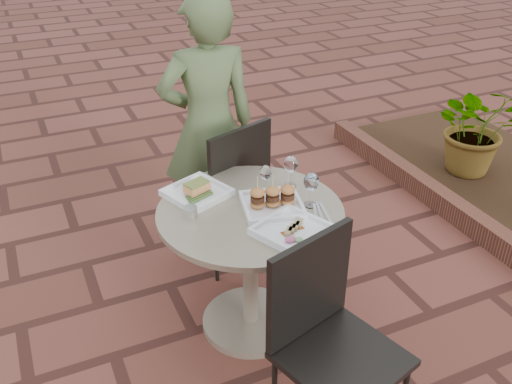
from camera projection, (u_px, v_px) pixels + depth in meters
name	position (u px, v px, depth m)	size (l,w,h in m)	color
ground	(264.00, 310.00, 3.18)	(60.00, 60.00, 0.00)	brown
cafe_table	(251.00, 251.00, 2.84)	(0.90, 0.90, 0.73)	gray
chair_far	(229.00, 184.00, 3.30)	(0.56, 0.56, 0.93)	black
chair_near	(326.00, 328.00, 2.29)	(0.55, 0.55, 0.93)	black
diner	(208.00, 126.00, 3.39)	(0.58, 0.38, 1.60)	#495D33
plate_salmon	(197.00, 192.00, 2.82)	(0.35, 0.35, 0.07)	white
plate_sliders	(272.00, 201.00, 2.71)	(0.34, 0.34, 0.18)	white
plate_tuna	(292.00, 230.00, 2.54)	(0.38, 0.38, 0.03)	white
wine_glass_right	(311.00, 183.00, 2.69)	(0.08, 0.08, 0.18)	white
wine_glass_mid	(266.00, 173.00, 2.82)	(0.06, 0.06, 0.14)	white
wine_glass_far	(291.00, 165.00, 2.86)	(0.07, 0.07, 0.17)	white
steel_ramekin	(190.00, 212.00, 2.66)	(0.07, 0.07, 0.05)	silver
cutlery_set	(320.00, 214.00, 2.68)	(0.10, 0.22, 0.00)	silver
planter_curb	(454.00, 209.00, 3.95)	(0.12, 3.00, 0.15)	brown
potted_plant_a	(478.00, 127.00, 4.30)	(0.65, 0.57, 0.73)	#33662D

